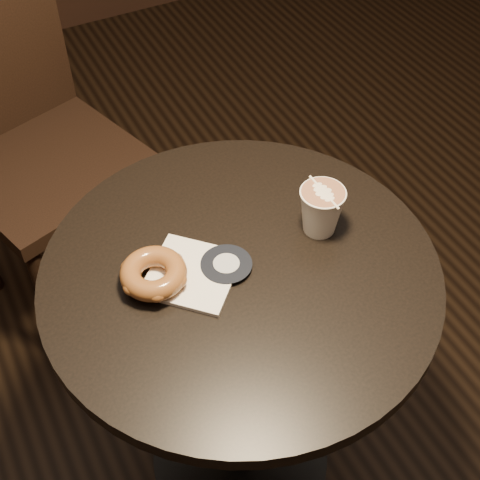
# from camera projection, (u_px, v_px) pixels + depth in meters

# --- Properties ---
(cafe_table) EXTENTS (0.70, 0.70, 0.75)m
(cafe_table) POSITION_uv_depth(u_px,v_px,m) (240.00, 334.00, 1.30)
(cafe_table) COLOR black
(cafe_table) RESTS_ON ground
(chair) EXTENTS (0.55, 0.55, 1.10)m
(chair) POSITION_uv_depth(u_px,v_px,m) (16.00, 111.00, 1.68)
(chair) COLOR black
(chair) RESTS_ON ground
(pastry_bag) EXTENTS (0.20, 0.20, 0.01)m
(pastry_bag) POSITION_uv_depth(u_px,v_px,m) (192.00, 274.00, 1.14)
(pastry_bag) COLOR white
(pastry_bag) RESTS_ON cafe_table
(doughnut) EXTENTS (0.11, 0.11, 0.04)m
(doughnut) POSITION_uv_depth(u_px,v_px,m) (154.00, 273.00, 1.11)
(doughnut) COLOR brown
(doughnut) RESTS_ON pastry_bag
(latte_cup) EXTENTS (0.08, 0.08, 0.09)m
(latte_cup) POSITION_uv_depth(u_px,v_px,m) (321.00, 211.00, 1.19)
(latte_cup) COLOR white
(latte_cup) RESTS_ON cafe_table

